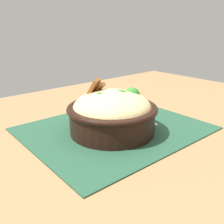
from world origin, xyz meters
TOP-DOWN VIEW (x-y plane):
  - table at (0.00, 0.00)m, footprint 1.40×0.97m
  - placemat at (-0.01, 0.01)m, footprint 0.43×0.35m
  - bowl at (-0.03, 0.00)m, footprint 0.25×0.25m
  - fork at (0.08, 0.03)m, footprint 0.02×0.13m

SIDE VIEW (x-z plane):
  - table at x=0.00m, z-range 0.32..1.07m
  - placemat at x=-0.01m, z-range 0.76..0.76m
  - fork at x=0.08m, z-range 0.76..0.76m
  - bowl at x=-0.03m, z-range 0.75..0.87m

